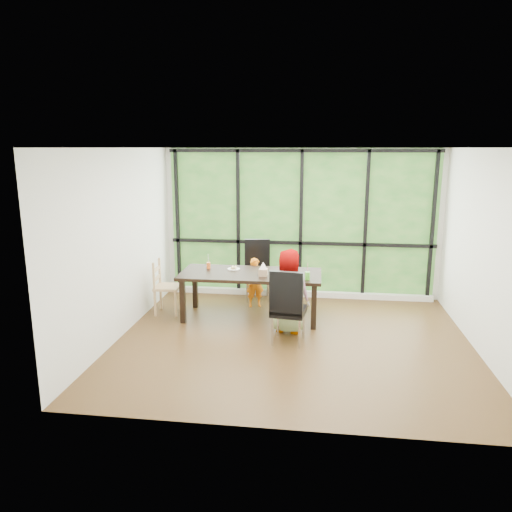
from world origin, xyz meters
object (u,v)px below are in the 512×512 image
object	(u,v)px
chair_interior_leather	(289,306)
chair_window_leather	(258,271)
child_toddler	(255,282)
chair_end_beech	(168,287)
tissue_box	(263,272)
dining_table	(251,295)
plate_near	(287,277)
orange_cup	(208,265)
green_cup	(307,276)
plate_far	(234,269)
child_older	(290,291)

from	to	relation	value
chair_interior_leather	chair_window_leather	bearing A→B (deg)	-62.85
chair_interior_leather	child_toddler	bearing A→B (deg)	-58.83
chair_end_beech	tissue_box	size ratio (longest dim) A/B	6.83
chair_window_leather	child_toddler	bearing A→B (deg)	-97.26
dining_table	chair_window_leather	size ratio (longest dim) A/B	2.07
plate_near	orange_cup	xyz separation A→B (m)	(-1.33, 0.43, 0.04)
chair_window_leather	orange_cup	xyz separation A→B (m)	(-0.72, -0.77, 0.26)
chair_interior_leather	orange_cup	distance (m)	1.82
chair_interior_leather	tissue_box	distance (m)	0.93
chair_window_leather	green_cup	world-z (taller)	chair_window_leather
child_toddler	tissue_box	xyz separation A→B (m)	(0.22, -0.75, 0.38)
orange_cup	chair_interior_leather	bearing A→B (deg)	-38.79
chair_interior_leather	child_toddler	xyz separation A→B (m)	(-0.67, 1.52, -0.11)
orange_cup	tissue_box	world-z (taller)	tissue_box
child_toddler	orange_cup	bearing A→B (deg)	-170.45
plate_near	orange_cup	world-z (taller)	orange_cup
child_toddler	plate_far	world-z (taller)	child_toddler
child_older	orange_cup	size ratio (longest dim) A/B	12.19
child_older	green_cup	bearing A→B (deg)	-123.74
chair_end_beech	tissue_box	distance (m)	1.67
chair_interior_leather	chair_end_beech	size ratio (longest dim) A/B	1.20
child_toddler	tissue_box	distance (m)	0.87
child_toddler	green_cup	bearing A→B (deg)	-62.52
chair_window_leather	tissue_box	size ratio (longest dim) A/B	8.20
dining_table	plate_near	bearing A→B (deg)	-21.43
orange_cup	child_older	bearing A→B (deg)	-27.82
dining_table	tissue_box	size ratio (longest dim) A/B	17.01
orange_cup	tissue_box	distance (m)	1.02
dining_table	orange_cup	size ratio (longest dim) A/B	21.61
chair_window_leather	plate_far	size ratio (longest dim) A/B	5.22
chair_end_beech	child_older	size ratio (longest dim) A/B	0.71
chair_interior_leather	chair_end_beech	xyz separation A→B (m)	(-2.07, 0.97, -0.09)
dining_table	plate_near	distance (m)	0.75
chair_interior_leather	orange_cup	world-z (taller)	chair_interior_leather
chair_window_leather	child_toddler	size ratio (longest dim) A/B	1.26
chair_end_beech	child_toddler	xyz separation A→B (m)	(1.40, 0.54, -0.02)
dining_table	plate_far	size ratio (longest dim) A/B	10.84
dining_table	orange_cup	world-z (taller)	orange_cup
plate_near	child_older	bearing A→B (deg)	-78.69
plate_far	plate_near	world-z (taller)	plate_near
child_toddler	orange_cup	xyz separation A→B (m)	(-0.73, -0.39, 0.37)
green_cup	chair_interior_leather	bearing A→B (deg)	-110.47
chair_end_beech	plate_far	distance (m)	1.14
chair_window_leather	green_cup	xyz separation A→B (m)	(0.92, -1.26, 0.27)
chair_window_leather	chair_end_beech	world-z (taller)	chair_window_leather
chair_interior_leather	tissue_box	size ratio (longest dim) A/B	8.20
child_toddler	plate_far	distance (m)	0.60
plate_near	child_toddler	bearing A→B (deg)	126.30
dining_table	plate_near	xyz separation A→B (m)	(0.60, -0.24, 0.38)
chair_interior_leather	green_cup	world-z (taller)	chair_interior_leather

